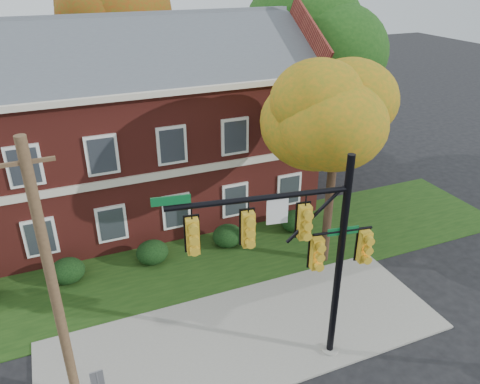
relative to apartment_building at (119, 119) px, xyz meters
name	(u,v)px	position (x,y,z in m)	size (l,w,h in m)	color
ground	(259,356)	(2.00, -11.95, -4.99)	(120.00, 120.00, 0.00)	black
sidewalk	(247,335)	(2.00, -10.95, -4.95)	(14.00, 5.00, 0.08)	gray
grass_strip	(202,260)	(2.00, -5.95, -4.97)	(30.00, 6.00, 0.04)	#193811
apartment_building	(119,119)	(0.00, 0.00, 0.00)	(18.80, 8.80, 9.74)	maroon
hedge_left	(67,271)	(-3.50, -5.25, -4.46)	(1.40, 1.26, 1.05)	black
hedge_center	(152,252)	(0.00, -5.25, -4.46)	(1.40, 1.26, 1.05)	black
hedge_right	(228,236)	(3.50, -5.25, -4.46)	(1.40, 1.26, 1.05)	black
hedge_far_right	(295,221)	(7.00, -5.25, -4.46)	(1.40, 1.26, 1.05)	black
tree_near_right	(345,113)	(7.22, -8.09, 1.68)	(4.50, 4.25, 8.58)	black
tree_right_rear	(317,36)	(11.31, 0.86, 3.13)	(6.30, 5.95, 10.62)	black
tree_far_rear	(112,17)	(1.34, 7.84, 3.86)	(6.84, 6.46, 11.52)	black
traffic_signal	(301,246)	(2.99, -12.51, -0.54)	(6.37, 1.20, 7.17)	gray
utility_pole	(53,285)	(-3.76, -11.34, -0.75)	(1.30, 0.28, 8.36)	#503925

